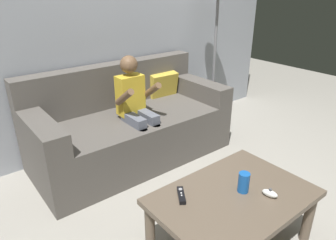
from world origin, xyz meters
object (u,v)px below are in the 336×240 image
(person_seated_on_couch, at_px, (136,106))
(nunchuk_white, at_px, (270,193))
(couch, at_px, (130,126))
(coffee_table, at_px, (233,203))
(game_remote_black_near_edge, at_px, (181,195))
(soda_can, at_px, (244,182))

(person_seated_on_couch, relative_size, nunchuk_white, 9.87)
(couch, relative_size, person_seated_on_couch, 1.82)
(couch, distance_m, nunchuk_white, 1.47)
(coffee_table, relative_size, nunchuk_white, 9.40)
(couch, height_order, game_remote_black_near_edge, couch)
(game_remote_black_near_edge, distance_m, nunchuk_white, 0.51)
(couch, relative_size, nunchuk_white, 17.93)
(soda_can, bearing_deg, person_seated_on_couch, 89.01)
(person_seated_on_couch, bearing_deg, game_remote_black_near_edge, -109.15)
(couch, xyz_separation_m, person_seated_on_couch, (-0.03, -0.18, 0.26))
(coffee_table, bearing_deg, nunchuk_white, -42.07)
(game_remote_black_near_edge, distance_m, soda_can, 0.37)
(couch, height_order, coffee_table, couch)
(nunchuk_white, bearing_deg, coffee_table, 137.93)
(couch, distance_m, person_seated_on_couch, 0.32)
(coffee_table, bearing_deg, couch, 84.89)
(person_seated_on_couch, distance_m, game_remote_black_near_edge, 1.05)
(nunchuk_white, height_order, soda_can, soda_can)
(nunchuk_white, relative_size, soda_can, 0.80)
(person_seated_on_couch, bearing_deg, nunchuk_white, -87.28)
(couch, xyz_separation_m, game_remote_black_near_edge, (-0.37, -1.15, 0.10))
(couch, xyz_separation_m, coffee_table, (-0.12, -1.33, 0.03))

